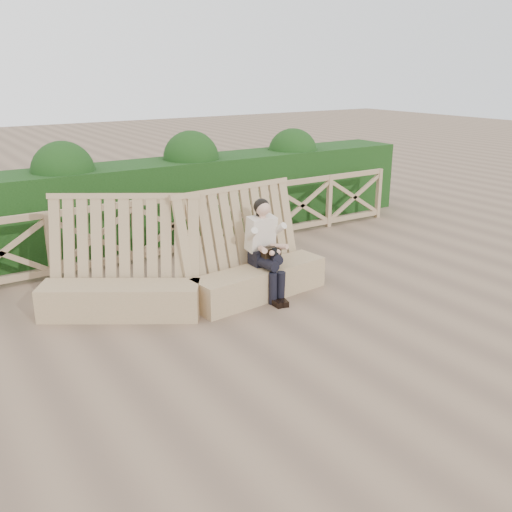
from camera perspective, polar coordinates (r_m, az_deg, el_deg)
ground at (r=7.54m, az=3.46°, el=-6.94°), size 60.00×60.00×0.00m
bench at (r=8.09m, az=-6.50°, el=-2.16°), size 4.07×1.82×1.59m
woman at (r=8.26m, az=0.94°, el=1.08°), size 0.41×0.87×1.44m
guardrail at (r=10.20m, az=-8.26°, el=3.01°), size 10.10×0.09×1.10m
hedge at (r=11.22m, az=-10.93°, el=5.32°), size 12.00×1.20×1.50m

